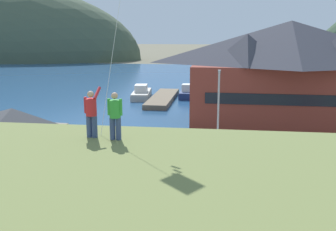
# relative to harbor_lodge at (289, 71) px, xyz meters

# --- Properties ---
(ground_plane) EXTENTS (600.00, 600.00, 0.00)m
(ground_plane) POSITION_rel_harbor_lodge_xyz_m (-10.64, -21.66, -6.04)
(ground_plane) COLOR #66604C
(parking_lot_pad) EXTENTS (40.00, 20.00, 0.10)m
(parking_lot_pad) POSITION_rel_harbor_lodge_xyz_m (-10.64, -16.66, -5.99)
(parking_lot_pad) COLOR gray
(parking_lot_pad) RESTS_ON ground
(bay_water) EXTENTS (360.00, 84.00, 0.03)m
(bay_water) POSITION_rel_harbor_lodge_xyz_m (-10.64, 38.34, -6.02)
(bay_water) COLOR navy
(bay_water) RESTS_ON ground
(harbor_lodge) EXTENTS (21.79, 11.49, 11.29)m
(harbor_lodge) POSITION_rel_harbor_lodge_xyz_m (0.00, 0.00, 0.00)
(harbor_lodge) COLOR brown
(harbor_lodge) RESTS_ON ground
(storage_shed_near_lot) EXTENTS (7.56, 4.94, 4.76)m
(storage_shed_near_lot) POSITION_rel_harbor_lodge_xyz_m (-22.08, -17.67, -3.57)
(storage_shed_near_lot) COLOR #756B5B
(storage_shed_near_lot) RESTS_ON ground
(wharf_dock) EXTENTS (3.20, 15.56, 0.70)m
(wharf_dock) POSITION_rel_harbor_lodge_xyz_m (-15.82, 14.01, -5.69)
(wharf_dock) COLOR #70604C
(wharf_dock) RESTS_ON ground
(moored_boat_wharfside) EXTENTS (3.41, 8.30, 2.16)m
(moored_boat_wharfside) POSITION_rel_harbor_lodge_xyz_m (-19.46, 15.88, -5.32)
(moored_boat_wharfside) COLOR #A8A399
(moored_boat_wharfside) RESTS_ON ground
(moored_boat_outer_mooring) EXTENTS (2.02, 6.19, 2.16)m
(moored_boat_outer_mooring) POSITION_rel_harbor_lodge_xyz_m (-12.51, 17.30, -5.32)
(moored_boat_outer_mooring) COLOR navy
(moored_boat_outer_mooring) RESTS_ON ground
(parked_car_lone_by_shed) EXTENTS (4.25, 2.15, 1.82)m
(parked_car_lone_by_shed) POSITION_rel_harbor_lodge_xyz_m (-4.91, -21.02, -4.97)
(parked_car_lone_by_shed) COLOR #9EA3A8
(parked_car_lone_by_shed) RESTS_ON parking_lot_pad
(parked_car_back_row_right) EXTENTS (4.33, 2.31, 1.82)m
(parked_car_back_row_right) POSITION_rel_harbor_lodge_xyz_m (-11.46, -15.65, -4.97)
(parked_car_back_row_right) COLOR #9EA3A8
(parked_car_back_row_right) RESTS_ON parking_lot_pad
(parked_car_front_row_end) EXTENTS (4.21, 2.07, 1.82)m
(parked_car_front_row_end) POSITION_rel_harbor_lodge_xyz_m (-10.07, -21.34, -4.97)
(parked_car_front_row_end) COLOR silver
(parked_car_front_row_end) RESTS_ON parking_lot_pad
(parked_car_mid_row_near) EXTENTS (4.28, 2.22, 1.82)m
(parked_car_mid_row_near) POSITION_rel_harbor_lodge_xyz_m (-15.79, -21.21, -4.97)
(parked_car_mid_row_near) COLOR navy
(parked_car_mid_row_near) RESTS_ON parking_lot_pad
(parking_light_pole) EXTENTS (0.24, 0.78, 6.94)m
(parking_light_pole) POSITION_rel_harbor_lodge_xyz_m (-7.36, -11.10, -1.93)
(parking_light_pole) COLOR #ADADB2
(parking_light_pole) RESTS_ON parking_lot_pad
(person_kite_flyer) EXTENTS (0.55, 0.64, 1.86)m
(person_kite_flyer) POSITION_rel_harbor_lodge_xyz_m (-11.87, -30.04, 1.22)
(person_kite_flyer) COLOR #384770
(person_kite_flyer) RESTS_ON grassy_hill_foreground
(person_companion) EXTENTS (0.55, 0.40, 1.74)m
(person_companion) POSITION_rel_harbor_lodge_xyz_m (-10.92, -30.26, 1.20)
(person_companion) COLOR #384770
(person_companion) RESTS_ON grassy_hill_foreground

